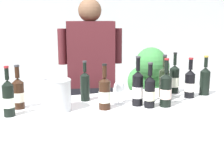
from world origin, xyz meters
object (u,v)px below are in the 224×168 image
wine_bottle_8 (85,85)px  wine_bottle_10 (205,80)px  wine_bottle_11 (8,98)px  ice_bucket (58,95)px  wine_bottle_0 (190,83)px  wine_bottle_1 (166,90)px  wine_glass (119,88)px  wine_bottle_4 (174,79)px  potted_shrub (151,83)px  wine_bottle_7 (138,88)px  wine_bottle_6 (164,81)px  wine_bottle_3 (105,93)px  wine_bottle_5 (18,93)px  wine_bottle_2 (150,91)px  wine_bottle_9 (166,85)px  person_server (91,92)px

wine_bottle_8 → wine_bottle_10: bearing=-9.1°
wine_bottle_11 → ice_bucket: bearing=2.4°
wine_bottle_0 → wine_bottle_1: wine_bottle_1 is taller
wine_glass → wine_bottle_4: bearing=16.0°
wine_bottle_0 → potted_shrub: wine_bottle_0 is taller
wine_bottle_7 → ice_bucket: bearing=173.1°
wine_bottle_6 → wine_bottle_10: (0.35, -0.05, -0.01)m
wine_bottle_3 → wine_bottle_6: bearing=16.3°
wine_bottle_4 → wine_bottle_10: bearing=-36.5°
wine_bottle_1 → wine_bottle_6: bearing=63.2°
wine_bottle_5 → wine_bottle_6: 1.12m
wine_bottle_2 → wine_bottle_4: size_ratio=0.94×
wine_bottle_4 → wine_bottle_5: bearing=-178.4°
wine_bottle_9 → wine_glass: bearing=175.5°
wine_bottle_4 → wine_bottle_6: bearing=-148.2°
wine_bottle_8 → wine_bottle_2: bearing=-41.2°
wine_bottle_6 → wine_bottle_1: bearing=-116.8°
wine_bottle_4 → wine_glass: 0.59m
wine_bottle_7 → wine_bottle_8: size_ratio=1.17×
wine_bottle_2 → wine_bottle_3: (-0.31, 0.07, -0.00)m
wine_bottle_3 → wine_bottle_8: (-0.07, 0.26, 0.01)m
wine_bottle_7 → wine_bottle_10: bearing=8.8°
wine_bottle_0 → wine_bottle_4: 0.19m
wine_bottle_6 → wine_bottle_7: size_ratio=0.94×
wine_bottle_0 → wine_bottle_1: (-0.30, -0.16, 0.01)m
wine_bottle_7 → wine_bottle_2: bearing=-52.4°
wine_bottle_0 → wine_bottle_3: bearing=-174.6°
wine_bottle_5 → wine_bottle_9: (1.08, -0.15, 0.01)m
wine_bottle_1 → person_server: 0.96m
wine_bottle_5 → wine_bottle_0: bearing=-6.6°
wine_bottle_0 → wine_bottle_11: bearing=-179.7°
wine_bottle_1 → potted_shrub: (0.63, 1.45, -0.29)m
wine_bottle_11 → wine_glass: wine_bottle_11 is taller
wine_bottle_6 → potted_shrub: bearing=67.3°
wine_bottle_3 → wine_bottle_2: bearing=-12.6°
wine_bottle_9 → wine_bottle_11: 1.15m
ice_bucket → wine_bottle_6: bearing=5.7°
wine_bottle_7 → wine_bottle_8: 0.41m
wine_bottle_3 → ice_bucket: 0.32m
wine_bottle_3 → wine_bottle_8: wine_bottle_3 is taller
wine_bottle_7 → wine_bottle_9: 0.27m
wine_bottle_5 → potted_shrub: bearing=35.3°
wine_bottle_3 → wine_bottle_11: (-0.63, 0.06, 0.01)m
wine_bottle_1 → wine_bottle_6: size_ratio=1.03×
wine_bottle_1 → wine_bottle_10: 0.51m
wine_bottle_8 → person_server: 0.61m
wine_bottle_8 → person_server: size_ratio=0.18×
wine_bottle_10 → wine_bottle_11: bearing=-178.3°
wine_glass → wine_bottle_6: bearing=9.5°
wine_bottle_11 → person_server: bearing=44.2°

